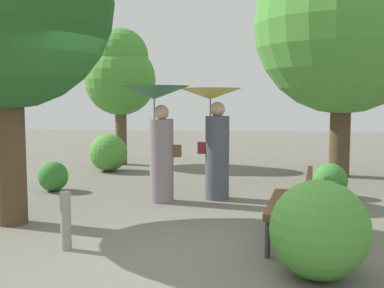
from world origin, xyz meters
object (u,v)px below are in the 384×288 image
object	(u,v)px
person_right	(214,126)
path_marker_post	(66,221)
tree_near_left	(120,73)
person_left	(157,121)
park_bench	(295,200)
tree_near_right	(344,11)

from	to	relation	value
person_right	path_marker_post	world-z (taller)	person_right
person_right	tree_near_left	bearing A→B (deg)	30.97
person_left	person_right	xyz separation A→B (m)	(0.92, 0.31, -0.10)
person_left	park_bench	xyz separation A→B (m)	(2.04, -2.03, -0.84)
tree_near_right	path_marker_post	distance (m)	7.67
person_left	park_bench	bearing A→B (deg)	-137.79
person_left	tree_near_right	xyz separation A→B (m)	(3.54, 2.97, 2.24)
person_left	tree_near_left	distance (m)	4.72
person_left	tree_near_left	xyz separation A→B (m)	(-1.74, 4.27, 1.02)
person_left	tree_near_right	world-z (taller)	tree_near_right
person_right	person_left	bearing A→B (deg)	105.74
path_marker_post	tree_near_right	bearing A→B (deg)	53.49
person_right	park_bench	distance (m)	2.70
person_left	tree_near_right	size ratio (longest dim) A/B	0.34
tree_near_left	tree_near_right	distance (m)	5.57
park_bench	tree_near_right	distance (m)	6.06
person_left	park_bench	distance (m)	3.00
tree_near_left	tree_near_right	xyz separation A→B (m)	(5.28, -1.30, 1.21)
tree_near_left	person_left	bearing A→B (deg)	-67.79
person_left	person_right	distance (m)	0.97
tree_near_right	person_right	bearing A→B (deg)	-134.58
person_left	path_marker_post	xyz separation A→B (m)	(-0.59, -2.61, -1.01)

